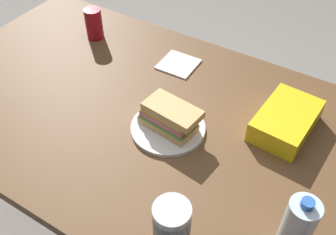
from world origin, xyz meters
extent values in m
plane|color=gray|center=(0.00, 0.00, 0.00)|extent=(8.00, 8.00, 0.00)
cube|color=brown|center=(0.00, 0.00, 0.75)|extent=(1.57, 0.92, 0.04)
cylinder|color=brown|center=(-0.71, 0.38, 0.37)|extent=(0.07, 0.07, 0.73)
cylinder|color=white|center=(0.11, -0.03, 0.78)|extent=(0.23, 0.23, 0.01)
cube|color=#DBB26B|center=(0.11, -0.03, 0.80)|extent=(0.18, 0.11, 0.02)
cube|color=#599E3F|center=(0.11, -0.03, 0.81)|extent=(0.17, 0.11, 0.01)
cube|color=#C6727A|center=(0.11, -0.03, 0.83)|extent=(0.17, 0.10, 0.02)
cube|color=yellow|center=(0.11, -0.03, 0.84)|extent=(0.16, 0.10, 0.01)
cube|color=#DBB26B|center=(0.13, -0.02, 0.86)|extent=(0.18, 0.11, 0.02)
cylinder|color=maroon|center=(-0.40, 0.26, 0.83)|extent=(0.07, 0.07, 0.12)
cube|color=yellow|center=(0.41, 0.16, 0.81)|extent=(0.17, 0.24, 0.07)
cylinder|color=silver|center=(0.56, -0.22, 0.87)|extent=(0.07, 0.07, 0.18)
cylinder|color=blue|center=(0.56, -0.22, 0.97)|extent=(0.03, 0.03, 0.02)
cylinder|color=silver|center=(0.32, -0.36, 0.84)|extent=(0.08, 0.08, 0.09)
cylinder|color=silver|center=(0.32, -0.36, 0.86)|extent=(0.08, 0.08, 0.09)
cylinder|color=silver|center=(0.32, -0.36, 0.87)|extent=(0.08, 0.08, 0.09)
cylinder|color=silver|center=(0.32, -0.36, 0.89)|extent=(0.08, 0.08, 0.09)
cube|color=white|center=(-0.03, 0.27, 0.78)|extent=(0.13, 0.13, 0.01)
camera|label=1|loc=(0.55, -0.74, 1.64)|focal=41.74mm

